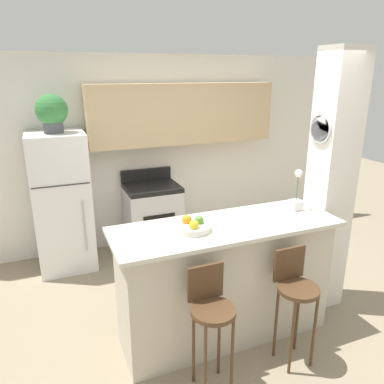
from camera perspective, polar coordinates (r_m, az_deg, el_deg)
The scene contains 11 objects.
ground_plane at distance 3.76m, azimuth 4.83°, elevation -20.53°, with size 14.00×14.00×0.00m, color gray.
wall_back at distance 5.11m, azimuth -4.31°, elevation 8.47°, with size 5.60×0.38×2.55m.
pillar_right at distance 3.87m, azimuth 20.32°, elevation 1.00°, with size 0.38×0.32×2.55m.
counter_bar at distance 3.44m, azimuth 5.08°, elevation -13.31°, with size 1.98×0.68×1.09m.
refrigerator at distance 4.75m, azimuth -19.19°, elevation -1.51°, with size 0.65×0.65×1.67m.
stove_range at distance 5.07m, azimuth -5.97°, elevation -3.82°, with size 0.69×0.59×1.07m.
bar_stool_left at distance 2.87m, azimuth 2.92°, elevation -17.81°, with size 0.33×0.33×0.99m.
bar_stool_right at distance 3.21m, azimuth 15.45°, elevation -14.28°, with size 0.33×0.33×0.99m.
potted_plant_on_fridge at distance 4.52m, azimuth -20.58°, elevation 11.34°, with size 0.35×0.35×0.43m.
orchid_vase at distance 3.61m, azimuth 15.63°, elevation -0.74°, with size 0.11×0.11×0.39m.
fruit_bowl at distance 3.05m, azimuth 0.11°, elevation -5.22°, with size 0.29×0.29×0.12m.
Camera 1 is at (-1.38, -2.60, 2.33)m, focal length 35.00 mm.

